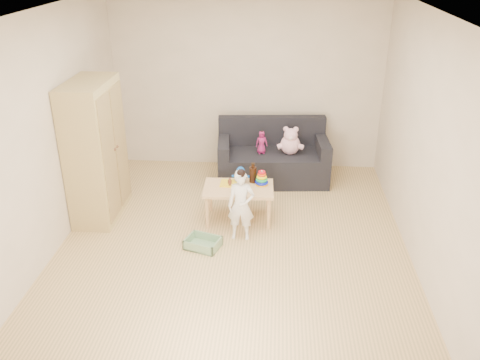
# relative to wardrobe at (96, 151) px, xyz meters

# --- Properties ---
(room) EXTENTS (4.50, 4.50, 4.50)m
(room) POSITION_rel_wardrobe_xyz_m (1.75, -0.49, 0.43)
(room) COLOR #DEB477
(room) RESTS_ON ground
(wardrobe) EXTENTS (0.48, 0.96, 1.74)m
(wardrobe) POSITION_rel_wardrobe_xyz_m (0.00, 0.00, 0.00)
(wardrobe) COLOR tan
(wardrobe) RESTS_ON ground
(sofa) EXTENTS (1.64, 0.92, 0.44)m
(sofa) POSITION_rel_wardrobe_xyz_m (2.17, 1.18, -0.65)
(sofa) COLOR black
(sofa) RESTS_ON ground
(play_table) EXTENTS (0.88, 0.57, 0.45)m
(play_table) POSITION_rel_wardrobe_xyz_m (1.76, -0.03, -0.64)
(play_table) COLOR #E0B97A
(play_table) RESTS_ON ground
(storage_bin) EXTENTS (0.45, 0.39, 0.11)m
(storage_bin) POSITION_rel_wardrobe_xyz_m (1.41, -0.71, -0.81)
(storage_bin) COLOR gray
(storage_bin) RESTS_ON ground
(toddler) EXTENTS (0.31, 0.21, 0.84)m
(toddler) POSITION_rel_wardrobe_xyz_m (1.83, -0.46, -0.45)
(toddler) COLOR white
(toddler) RESTS_ON ground
(pink_bear) EXTENTS (0.33, 0.29, 0.34)m
(pink_bear) POSITION_rel_wardrobe_xyz_m (2.41, 1.14, -0.25)
(pink_bear) COLOR #FFBBD0
(pink_bear) RESTS_ON sofa
(doll) EXTENTS (0.18, 0.14, 0.32)m
(doll) POSITION_rel_wardrobe_xyz_m (2.00, 1.12, -0.26)
(doll) COLOR #B4216D
(doll) RESTS_ON sofa
(ring_stacker) EXTENTS (0.17, 0.17, 0.19)m
(ring_stacker) POSITION_rel_wardrobe_xyz_m (2.05, 0.06, -0.34)
(ring_stacker) COLOR #FFB10D
(ring_stacker) RESTS_ON play_table
(brown_bottle) EXTENTS (0.09, 0.09, 0.26)m
(brown_bottle) POSITION_rel_wardrobe_xyz_m (1.93, 0.13, -0.31)
(brown_bottle) COLOR black
(brown_bottle) RESTS_ON play_table
(blue_plush) EXTENTS (0.19, 0.15, 0.22)m
(blue_plush) POSITION_rel_wardrobe_xyz_m (1.78, 0.12, -0.31)
(blue_plush) COLOR blue
(blue_plush) RESTS_ON play_table
(wooden_figure) EXTENTS (0.05, 0.04, 0.12)m
(wooden_figure) POSITION_rel_wardrobe_xyz_m (1.66, -0.02, -0.36)
(wooden_figure) COLOR brown
(wooden_figure) RESTS_ON play_table
(yellow_book) EXTENTS (0.22, 0.22, 0.02)m
(yellow_book) POSITION_rel_wardrobe_xyz_m (1.64, 0.06, -0.41)
(yellow_book) COLOR yellow
(yellow_book) RESTS_ON play_table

